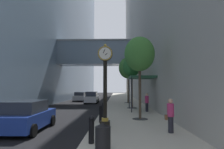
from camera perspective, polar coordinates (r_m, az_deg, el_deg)
The scene contains 16 objects.
ground_plane at distance 31.57m, azimuth -1.25°, elevation -8.13°, with size 110.00×110.00×0.00m, color black.
sidewalk_right at distance 34.54m, azimuth 3.26°, elevation -7.64°, with size 5.11×80.00×0.14m, color beige.
street_clock at distance 10.87m, azimuth -2.06°, elevation -1.90°, with size 0.84×0.55×4.73m.
bollard_nearest at distance 8.03m, azimuth -6.14°, elevation -15.73°, with size 0.24×0.24×1.10m.
bollard_third at distance 12.52m, azimuth -3.33°, elevation -11.43°, with size 0.24×0.24×1.10m.
bollard_fourth at distance 14.78m, azimuth -2.59°, elevation -10.26°, with size 0.24×0.24×1.10m.
street_tree_near at distance 14.02m, azimuth 8.16°, elevation 5.91°, with size 2.16×2.16×5.88m.
street_tree_mid_near at distance 21.09m, azimuth 5.88°, elevation 2.21°, with size 1.94×1.94×5.60m.
street_tree_mid_far at distance 28.29m, azimuth 4.74°, elevation 1.92°, with size 2.69×2.69×6.63m.
trash_bin at distance 6.77m, azimuth -2.74°, elevation -18.32°, with size 0.53×0.53×1.05m.
pedestrian_walking at distance 10.11m, azimuth 16.97°, elevation -11.36°, with size 0.47×0.36×1.67m.
pedestrian_by_clock at distance 18.14m, azimuth 10.32°, elevation -8.00°, with size 0.48×0.48×1.69m.
storefront_awning at distance 19.09m, azimuth 8.66°, elevation -1.05°, with size 2.40×3.60×3.30m.
car_white_near at distance 28.93m, azimuth -6.03°, elevation -6.85°, with size 1.94×4.07×1.73m.
car_blue_mid at distance 11.70m, azimuth -23.96°, elevation -11.23°, with size 2.10×4.13×1.64m.
car_silver_far at distance 33.70m, azimuth -9.30°, elevation -6.50°, with size 2.12×4.28×1.57m.
Camera 1 is at (1.47, -4.45, 2.37)m, focal length 30.77 mm.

